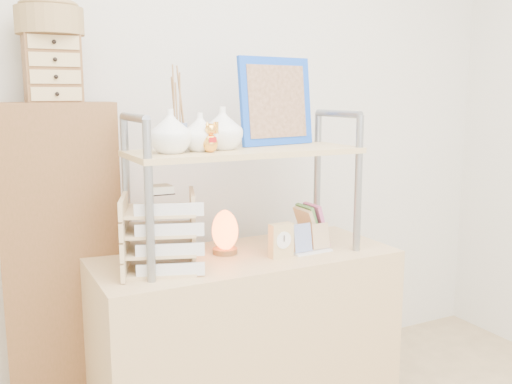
# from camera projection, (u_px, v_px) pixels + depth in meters

# --- Properties ---
(desk) EXTENTS (1.20, 0.50, 0.75)m
(desk) POSITION_uv_depth(u_px,v_px,m) (246.00, 343.00, 2.33)
(desk) COLOR tan
(desk) RESTS_ON ground
(cabinet) EXTENTS (0.47, 0.28, 1.35)m
(cabinet) POSITION_uv_depth(u_px,v_px,m) (64.00, 270.00, 2.32)
(cabinet) COLOR brown
(cabinet) RESTS_ON ground
(hutch) EXTENTS (0.90, 0.34, 0.78)m
(hutch) POSITION_uv_depth(u_px,v_px,m) (231.00, 142.00, 2.18)
(hutch) COLOR gray
(hutch) RESTS_ON desk
(letter_tray) EXTENTS (0.32, 0.31, 0.31)m
(letter_tray) POSITION_uv_depth(u_px,v_px,m) (161.00, 237.00, 2.05)
(letter_tray) COLOR #D9B682
(letter_tray) RESTS_ON desk
(salt_lamp) EXTENTS (0.12, 0.11, 0.18)m
(salt_lamp) POSITION_uv_depth(u_px,v_px,m) (225.00, 231.00, 2.27)
(salt_lamp) COLOR brown
(salt_lamp) RESTS_ON desk
(desk_clock) EXTENTS (0.10, 0.05, 0.13)m
(desk_clock) POSITION_uv_depth(u_px,v_px,m) (281.00, 240.00, 2.22)
(desk_clock) COLOR tan
(desk_clock) RESTS_ON desk
(postcard_stand) EXTENTS (0.17, 0.06, 0.12)m
(postcard_stand) POSITION_uv_depth(u_px,v_px,m) (312.00, 244.00, 2.29)
(postcard_stand) COLOR white
(postcard_stand) RESTS_ON desk
(drawer_chest) EXTENTS (0.20, 0.16, 0.25)m
(drawer_chest) POSITION_uv_depth(u_px,v_px,m) (52.00, 69.00, 2.16)
(drawer_chest) COLOR brown
(drawer_chest) RESTS_ON cabinet
(woven_basket) EXTENTS (0.25, 0.25, 0.10)m
(woven_basket) POSITION_uv_depth(u_px,v_px,m) (49.00, 21.00, 2.13)
(woven_basket) COLOR olive
(woven_basket) RESTS_ON drawer_chest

